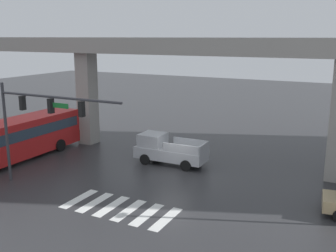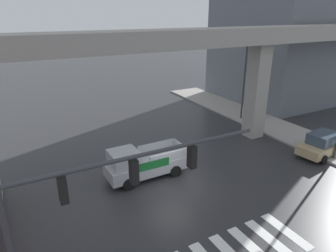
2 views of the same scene
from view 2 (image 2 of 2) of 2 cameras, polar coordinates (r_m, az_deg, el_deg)
ground_plane at (r=18.66m, az=1.05°, el=-11.15°), size 120.00×120.00×0.00m
crosswalk_stripes at (r=14.72m, az=13.81°, el=-21.99°), size 6.05×2.80×0.01m
elevated_overpass at (r=19.30m, az=-4.41°, el=13.88°), size 48.41×2.55×8.82m
sidewalk_east at (r=27.81m, az=22.63°, el=-1.52°), size 4.00×36.00×0.15m
pickup_truck at (r=19.05m, az=-4.94°, el=-7.08°), size 5.13×2.15×2.08m
sedan_tan at (r=24.73m, az=27.21°, el=-3.03°), size 4.48×2.35×1.72m
traffic_signal_mast at (r=9.78m, az=-12.64°, el=-12.60°), size 8.69×0.32×6.20m
street_lamp_mid_block at (r=29.19m, az=14.32°, el=9.66°), size 0.44×0.70×7.24m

